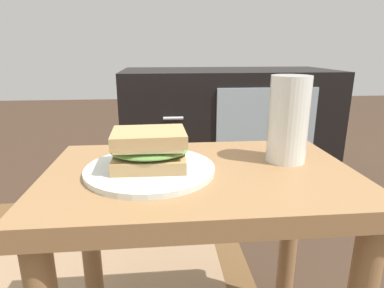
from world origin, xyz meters
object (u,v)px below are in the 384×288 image
Objects in this scene: plate at (150,170)px; beer_glass at (288,120)px; tv_cabinet at (227,131)px; sandwich_front at (149,150)px.

plate is 0.28m from beer_glass.
beer_glass is (-0.07, -0.91, 0.25)m from tv_cabinet.
tv_cabinet reaches higher than sandwich_front.
plate is 1.40× the size of beer_glass.
beer_glass reaches higher than sandwich_front.
beer_glass reaches higher than plate.
sandwich_front is at bearing -109.28° from tv_cabinet.
tv_cabinet is 1.02m from plate.
tv_cabinet is at bearing 85.61° from beer_glass.
sandwich_front is (0.00, 0.00, 0.04)m from plate.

